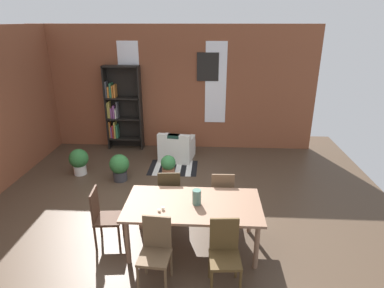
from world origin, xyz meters
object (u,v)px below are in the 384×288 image
at_px(dining_chair_far_right, 222,194).
at_px(potted_plant_window, 79,160).
at_px(dining_chair_near_right, 225,252).
at_px(dining_chair_far_left, 170,193).
at_px(bookshelf_tall, 121,108).
at_px(armchair_white, 177,149).
at_px(dining_chair_head_left, 103,215).
at_px(vase_on_table, 197,197).
at_px(dining_table, 193,208).
at_px(potted_plant_corner, 168,165).
at_px(potted_plant_by_shelf, 119,166).
at_px(dining_chair_near_left, 156,249).

height_order(dining_chair_far_right, potted_plant_window, dining_chair_far_right).
xyz_separation_m(dining_chair_near_right, potted_plant_window, (-3.19, 3.17, -0.17)).
height_order(dining_chair_far_left, bookshelf_tall, bookshelf_tall).
distance_m(armchair_white, potted_plant_window, 2.36).
height_order(bookshelf_tall, armchair_white, bookshelf_tall).
distance_m(dining_chair_head_left, dining_chair_far_left, 1.20).
distance_m(vase_on_table, bookshelf_tall, 4.70).
height_order(dining_table, armchair_white, dining_table).
height_order(potted_plant_corner, potted_plant_window, potted_plant_window).
xyz_separation_m(dining_table, potted_plant_by_shelf, (-1.74, 2.16, -0.36)).
xyz_separation_m(dining_chair_head_left, dining_chair_near_left, (0.94, -0.74, 0.00)).
xyz_separation_m(dining_chair_far_left, dining_chair_near_right, (0.90, -1.50, 0.00)).
relative_size(dining_chair_far_right, potted_plant_corner, 2.04).
distance_m(vase_on_table, potted_plant_window, 3.73).
height_order(dining_chair_near_right, bookshelf_tall, bookshelf_tall).
bearing_deg(dining_table, bookshelf_tall, 117.65).
bearing_deg(dining_chair_head_left, bookshelf_tall, 100.66).
bearing_deg(dining_chair_near_right, dining_chair_near_left, -180.00).
distance_m(bookshelf_tall, potted_plant_corner, 2.36).
bearing_deg(dining_chair_far_left, dining_table, -59.03).
xyz_separation_m(dining_chair_near_right, bookshelf_tall, (-2.62, 4.89, 0.62)).
xyz_separation_m(dining_table, vase_on_table, (0.05, -0.00, 0.19)).
relative_size(dining_chair_near_right, dining_chair_near_left, 1.00).
relative_size(dining_chair_far_right, armchair_white, 1.05).
bearing_deg(dining_chair_far_right, potted_plant_window, 152.48).
bearing_deg(bookshelf_tall, dining_chair_near_right, -61.82).
relative_size(vase_on_table, dining_chair_head_left, 0.24).
bearing_deg(potted_plant_by_shelf, potted_plant_window, 165.84).
xyz_separation_m(dining_table, dining_chair_far_left, (-0.45, 0.75, -0.18)).
distance_m(dining_chair_far_left, potted_plant_by_shelf, 1.92).
bearing_deg(dining_chair_head_left, vase_on_table, 0.28).
bearing_deg(dining_chair_far_left, potted_plant_window, 143.96).
height_order(dining_chair_near_left, armchair_white, dining_chair_near_left).
xyz_separation_m(dining_chair_near_left, potted_plant_corner, (-0.25, 3.26, -0.27)).
bearing_deg(dining_chair_head_left, dining_table, 0.29).
xyz_separation_m(dining_chair_far_left, dining_chair_far_right, (0.91, -0.00, 0.00)).
height_order(potted_plant_by_shelf, potted_plant_window, potted_plant_window).
relative_size(vase_on_table, potted_plant_by_shelf, 0.38).
relative_size(dining_chair_near_left, bookshelf_tall, 0.42).
height_order(armchair_white, potted_plant_window, armchair_white).
xyz_separation_m(dining_chair_near_left, dining_chair_far_right, (0.91, 1.50, 0.00)).
bearing_deg(potted_plant_window, dining_chair_far_right, -27.52).
distance_m(dining_chair_head_left, dining_chair_near_right, 1.98).
xyz_separation_m(dining_chair_far_left, potted_plant_window, (-2.29, 1.67, -0.17)).
height_order(dining_table, potted_plant_window, dining_table).
height_order(bookshelf_tall, potted_plant_by_shelf, bookshelf_tall).
distance_m(dining_chair_head_left, dining_chair_near_left, 1.20).
distance_m(vase_on_table, dining_chair_far_left, 0.98).
bearing_deg(dining_chair_near_left, potted_plant_window, 125.88).
bearing_deg(armchair_white, vase_on_table, -79.07).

